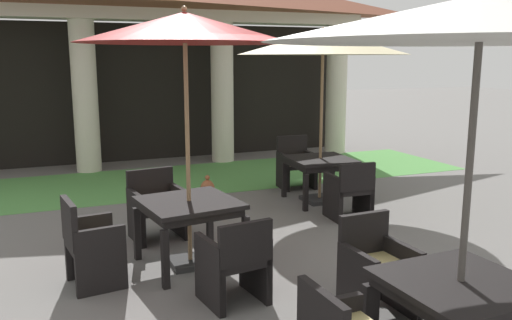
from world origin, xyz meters
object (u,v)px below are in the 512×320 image
(patio_table_near_foreground, at_px, (320,164))
(patio_umbrella_mid_left, at_px, (481,22))
(patio_chair_near_foreground_south, at_px, (350,191))
(patio_umbrella_near_foreground, at_px, (323,44))
(patio_table_mid_left, at_px, (460,293))
(terracotta_urn, at_px, (208,190))
(patio_chair_mid_right_south, at_px, (235,262))
(patio_chair_mid_right_west, at_px, (91,245))
(patio_chair_near_foreground_north, at_px, (296,165))
(patio_umbrella_mid_right, at_px, (185,30))
(patio_chair_mid_right_north, at_px, (157,207))
(patio_chair_mid_left_north, at_px, (377,271))
(patio_table_mid_right, at_px, (189,209))

(patio_table_near_foreground, relative_size, patio_umbrella_mid_left, 0.35)
(patio_chair_near_foreground_south, bearing_deg, patio_umbrella_near_foreground, 90.00)
(patio_table_mid_left, distance_m, terracotta_urn, 5.32)
(patio_table_near_foreground, height_order, patio_table_mid_left, patio_table_near_foreground)
(patio_chair_mid_right_south, xyz_separation_m, patio_chair_mid_right_west, (-1.21, 0.92, 0.02))
(patio_chair_mid_right_west, bearing_deg, patio_chair_near_foreground_south, 97.44)
(patio_chair_near_foreground_north, bearing_deg, patio_table_near_foreground, 90.00)
(patio_table_mid_left, relative_size, patio_umbrella_mid_right, 0.37)
(patio_chair_near_foreground_south, height_order, patio_chair_mid_right_west, patio_chair_mid_right_west)
(patio_chair_near_foreground_south, relative_size, patio_chair_mid_right_north, 0.98)
(patio_chair_mid_right_west, bearing_deg, patio_table_mid_left, 34.56)
(patio_chair_mid_right_west, bearing_deg, patio_chair_near_foreground_north, 120.43)
(patio_umbrella_near_foreground, height_order, patio_table_mid_left, patio_umbrella_near_foreground)
(patio_chair_near_foreground_north, distance_m, patio_table_mid_left, 5.75)
(patio_umbrella_near_foreground, xyz_separation_m, patio_chair_mid_right_north, (-2.80, -0.76, -2.09))
(patio_umbrella_mid_left, bearing_deg, patio_chair_near_foreground_south, 69.82)
(terracotta_urn, bearing_deg, patio_chair_mid_left_north, -86.66)
(patio_umbrella_near_foreground, xyz_separation_m, patio_umbrella_mid_right, (-2.66, -1.83, 0.08))
(patio_chair_near_foreground_north, relative_size, patio_umbrella_mid_left, 0.31)
(patio_table_mid_left, relative_size, patio_chair_mid_left_north, 1.17)
(patio_umbrella_near_foreground, distance_m, patio_chair_mid_left_north, 4.39)
(patio_table_near_foreground, distance_m, patio_chair_near_foreground_south, 1.01)
(patio_chair_near_foreground_south, bearing_deg, patio_table_mid_right, -158.24)
(patio_table_near_foreground, relative_size, terracotta_urn, 2.39)
(patio_table_mid_right, distance_m, patio_umbrella_mid_right, 1.92)
(patio_table_near_foreground, relative_size, patio_umbrella_mid_right, 0.36)
(patio_umbrella_near_foreground, distance_m, patio_umbrella_mid_right, 3.23)
(patio_chair_near_foreground_south, height_order, patio_table_mid_left, patio_chair_near_foreground_south)
(patio_chair_near_foreground_south, relative_size, patio_chair_mid_right_west, 0.93)
(patio_table_mid_left, relative_size, patio_table_mid_right, 0.93)
(patio_chair_mid_left_north, bearing_deg, patio_table_mid_left, 90.00)
(patio_table_near_foreground, distance_m, patio_chair_mid_right_west, 4.22)
(patio_umbrella_near_foreground, distance_m, patio_table_mid_left, 5.13)
(patio_umbrella_mid_left, xyz_separation_m, patio_chair_mid_right_north, (-1.42, 3.80, -2.11))
(patio_table_near_foreground, distance_m, patio_chair_mid_left_north, 3.87)
(patio_chair_mid_left_north, relative_size, patio_chair_mid_right_west, 0.97)
(patio_chair_near_foreground_north, bearing_deg, patio_table_mid_left, 79.18)
(patio_table_mid_left, distance_m, patio_chair_mid_left_north, 0.99)
(patio_chair_mid_left_north, height_order, patio_chair_mid_right_north, patio_chair_mid_left_north)
(patio_chair_mid_left_north, bearing_deg, patio_umbrella_mid_right, -56.50)
(patio_chair_mid_left_north, relative_size, patio_table_mid_right, 0.80)
(patio_table_near_foreground, bearing_deg, patio_umbrella_mid_right, -145.43)
(patio_table_mid_right, bearing_deg, patio_umbrella_mid_right, 99.46)
(terracotta_urn, bearing_deg, patio_table_mid_right, -111.23)
(patio_chair_mid_left_north, relative_size, terracotta_urn, 2.09)
(patio_table_mid_left, relative_size, patio_chair_mid_right_west, 1.13)
(patio_table_near_foreground, bearing_deg, patio_chair_mid_right_south, -130.99)
(patio_table_near_foreground, distance_m, patio_table_mid_left, 4.77)
(patio_chair_near_foreground_south, height_order, patio_umbrella_mid_right, patio_umbrella_mid_right)
(patio_table_near_foreground, bearing_deg, patio_chair_near_foreground_north, 86.25)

